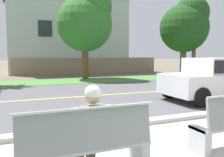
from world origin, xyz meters
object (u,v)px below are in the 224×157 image
Objects in this scene: shade_tree_centre at (186,25)px; bench_left at (86,146)px; seated_person_olive at (91,125)px; car_white_far at (219,76)px; shade_tree_left at (87,20)px.

bench_left is at bearing -133.50° from shade_tree_centre.
seated_person_olive is 6.93m from car_white_far.
car_white_far is 10.18m from shade_tree_centre.
shade_tree_centre is at bearing 58.09° from car_white_far.
shade_tree_centre is (5.12, 8.23, 3.10)m from car_white_far.
seated_person_olive is 16.46m from shade_tree_centre.
shade_tree_left is (-2.48, 9.03, 3.16)m from car_white_far.
shade_tree_centre is (11.25, 11.85, 3.50)m from bench_left.
shade_tree_left reaches higher than shade_tree_centre.
bench_left is 0.31m from seated_person_olive.
bench_left is at bearing -149.39° from car_white_far.
bench_left is 0.42× the size of car_white_far.
car_white_far is at bearing -121.91° from shade_tree_centre.
car_white_far reaches higher than bench_left.
bench_left is at bearing -106.05° from shade_tree_left.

